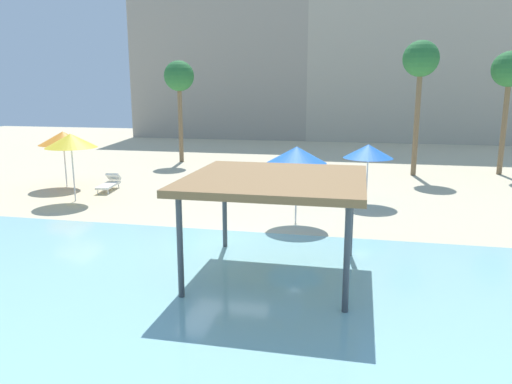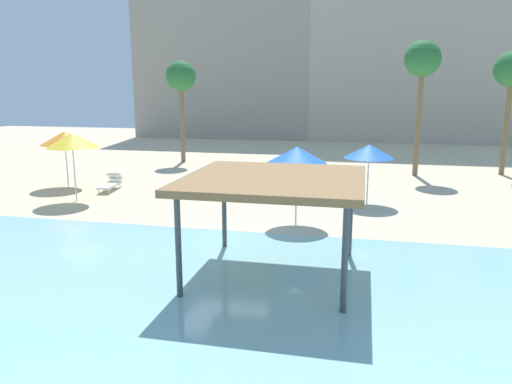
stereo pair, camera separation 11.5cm
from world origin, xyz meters
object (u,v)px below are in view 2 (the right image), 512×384
lounge_chair_1 (111,183)px  palm_tree_2 (181,78)px  beach_umbrella_blue_0 (297,155)px  beach_umbrella_yellow_2 (72,141)px  lounge_chair_0 (248,188)px  beach_umbrella_orange_3 (65,138)px  palm_tree_1 (512,72)px  beach_umbrella_blue_1 (369,151)px  palm_tree_3 (422,63)px  shade_pavilion (274,183)px

lounge_chair_1 → palm_tree_2: 10.46m
beach_umbrella_blue_0 → lounge_chair_1: beach_umbrella_blue_0 is taller
beach_umbrella_yellow_2 → palm_tree_2: bearing=87.7°
lounge_chair_1 → palm_tree_2: (0.14, 9.20, 4.98)m
lounge_chair_0 → lounge_chair_1: same height
lounge_chair_0 → lounge_chair_1: size_ratio=0.98×
beach_umbrella_yellow_2 → palm_tree_2: palm_tree_2 is taller
beach_umbrella_orange_3 → palm_tree_1: 23.34m
beach_umbrella_yellow_2 → lounge_chair_0: (6.89, 2.73, -2.25)m
beach_umbrella_blue_1 → lounge_chair_1: 11.99m
beach_umbrella_yellow_2 → palm_tree_1: palm_tree_1 is taller
lounge_chair_1 → palm_tree_2: bearing=170.5°
beach_umbrella_blue_0 → palm_tree_3: (5.08, 11.03, 3.58)m
shade_pavilion → lounge_chair_0: shade_pavilion is taller
beach_umbrella_blue_1 → palm_tree_3: palm_tree_3 is taller
palm_tree_2 → palm_tree_3: palm_tree_3 is taller
beach_umbrella_orange_3 → lounge_chair_1: beach_umbrella_orange_3 is taller
beach_umbrella_orange_3 → lounge_chair_0: 9.27m
lounge_chair_1 → shade_pavilion: bearing=38.3°
beach_umbrella_blue_1 → palm_tree_2: 15.32m
beach_umbrella_yellow_2 → shade_pavilion: bearing=-33.6°
beach_umbrella_blue_0 → lounge_chair_0: size_ratio=1.42×
palm_tree_3 → beach_umbrella_yellow_2: bearing=-147.0°
shade_pavilion → beach_umbrella_blue_0: beach_umbrella_blue_0 is taller
palm_tree_3 → beach_umbrella_blue_0: bearing=-114.8°
palm_tree_3 → beach_umbrella_orange_3: bearing=-157.8°
lounge_chair_0 → beach_umbrella_blue_0: bearing=37.3°
beach_umbrella_blue_0 → palm_tree_1: (9.81, 12.32, 3.09)m
beach_umbrella_blue_0 → palm_tree_3: palm_tree_3 is taller
lounge_chair_0 → palm_tree_2: palm_tree_2 is taller
beach_umbrella_blue_1 → beach_umbrella_orange_3: 14.32m
beach_umbrella_yellow_2 → lounge_chair_0: size_ratio=1.49×
beach_umbrella_blue_1 → shade_pavilion: bearing=-105.2°
palm_tree_1 → lounge_chair_1: bearing=-156.1°
palm_tree_1 → palm_tree_3: palm_tree_3 is taller
beach_umbrella_yellow_2 → beach_umbrella_orange_3: beach_umbrella_yellow_2 is taller
palm_tree_1 → shade_pavilion: bearing=-119.1°
beach_umbrella_blue_0 → palm_tree_1: size_ratio=0.41×
lounge_chair_1 → beach_umbrella_orange_3: bearing=-105.7°
shade_pavilion → beach_umbrella_blue_0: 5.06m
shade_pavilion → palm_tree_2: (-9.34, 18.08, 2.87)m
palm_tree_2 → lounge_chair_0: bearing=-54.0°
shade_pavilion → beach_umbrella_yellow_2: (-9.80, 6.50, 0.14)m
lounge_chair_0 → beach_umbrella_yellow_2: bearing=-64.8°
beach_umbrella_blue_0 → beach_umbrella_yellow_2: 9.78m
beach_umbrella_blue_1 → lounge_chair_0: size_ratio=1.28×
shade_pavilion → beach_umbrella_blue_0: size_ratio=1.60×
beach_umbrella_blue_1 → palm_tree_3: bearing=70.7°
palm_tree_1 → palm_tree_3: (-4.73, -1.29, 0.49)m
lounge_chair_1 → palm_tree_3: (14.44, 7.21, 5.71)m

